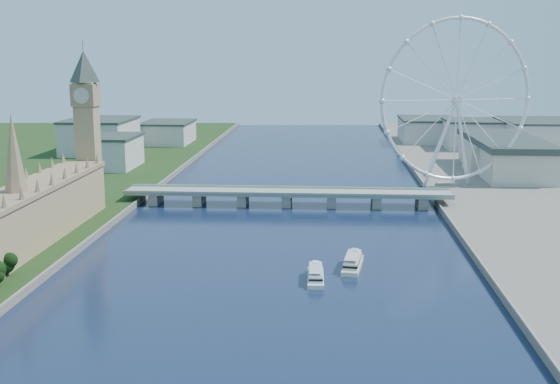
{
  "coord_description": "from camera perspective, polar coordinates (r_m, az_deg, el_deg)",
  "views": [
    {
      "loc": [
        27.07,
        -163.73,
        101.6
      ],
      "look_at": [
        1.41,
        210.0,
        26.96
      ],
      "focal_mm": 45.0,
      "sensor_mm": 36.0,
      "label": 1
    }
  ],
  "objects": [
    {
      "name": "city_skyline",
      "position": [
        728.84,
        4.87,
        4.56
      ],
      "size": [
        505.0,
        280.0,
        32.0
      ],
      "color": "beige",
      "rests_on": "ground"
    },
    {
      "name": "big_ben",
      "position": [
        469.46,
        -15.48,
        6.58
      ],
      "size": [
        20.02,
        20.02,
        110.0
      ],
      "color": "tan",
      "rests_on": "ground"
    },
    {
      "name": "london_eye",
      "position": [
        528.16,
        14.17,
        7.23
      ],
      "size": [
        113.6,
        39.12,
        124.3
      ],
      "color": "silver",
      "rests_on": "ground"
    },
    {
      "name": "westminster_bridge",
      "position": [
        474.13,
        0.57,
        -0.29
      ],
      "size": [
        220.0,
        22.0,
        9.5
      ],
      "color": "gray",
      "rests_on": "ground"
    },
    {
      "name": "tour_boat_near",
      "position": [
        321.22,
        2.91,
        -7.19
      ],
      "size": [
        8.31,
        29.98,
        6.59
      ],
      "primitive_type": null,
      "rotation": [
        0.0,
        0.0,
        0.02
      ],
      "color": "silver",
      "rests_on": "ground"
    },
    {
      "name": "tour_boat_far",
      "position": [
        340.15,
        5.91,
        -6.17
      ],
      "size": [
        12.6,
        32.99,
        7.13
      ],
      "primitive_type": null,
      "rotation": [
        0.0,
        0.0,
        -0.14
      ],
      "color": "beige",
      "rests_on": "ground"
    },
    {
      "name": "county_hall",
      "position": [
        620.26,
        17.67,
        1.3
      ],
      "size": [
        54.0,
        144.0,
        35.0
      ],
      "primitive_type": null,
      "color": "beige",
      "rests_on": "ground"
    },
    {
      "name": "parliament_range",
      "position": [
        377.26,
        -20.47,
        -2.19
      ],
      "size": [
        24.0,
        200.0,
        70.0
      ],
      "color": "tan",
      "rests_on": "ground"
    }
  ]
}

